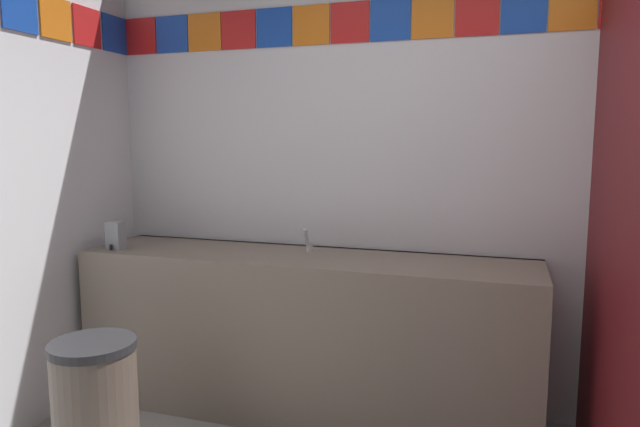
# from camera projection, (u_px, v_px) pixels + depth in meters

# --- Properties ---
(wall_back) EXTENTS (4.29, 0.09, 2.89)m
(wall_back) POSITION_uv_depth(u_px,v_px,m) (473.00, 150.00, 3.02)
(wall_back) COLOR silver
(wall_back) RESTS_ON ground_plane
(vanity_counter) EXTENTS (2.48, 0.58, 0.88)m
(vanity_counter) POSITION_uv_depth(u_px,v_px,m) (303.00, 333.00, 3.10)
(vanity_counter) COLOR gray
(vanity_counter) RESTS_ON ground_plane
(faucet_center) EXTENTS (0.04, 0.10, 0.14)m
(faucet_center) POSITION_uv_depth(u_px,v_px,m) (308.00, 243.00, 3.12)
(faucet_center) COLOR silver
(faucet_center) RESTS_ON vanity_counter
(soap_dispenser) EXTENTS (0.09, 0.09, 0.16)m
(soap_dispenser) POSITION_uv_depth(u_px,v_px,m) (115.00, 235.00, 3.21)
(soap_dispenser) COLOR gray
(soap_dispenser) RESTS_ON vanity_counter
(trash_bin) EXTENTS (0.38, 0.38, 0.61)m
(trash_bin) POSITION_uv_depth(u_px,v_px,m) (96.00, 406.00, 2.55)
(trash_bin) COLOR brown
(trash_bin) RESTS_ON ground_plane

